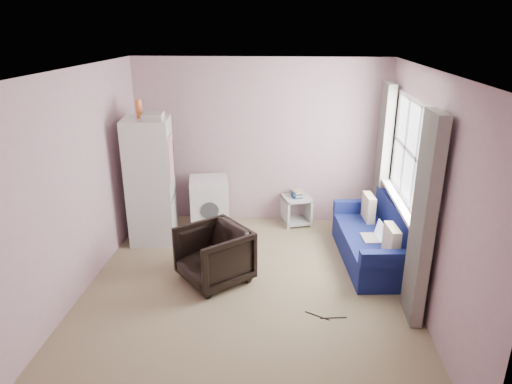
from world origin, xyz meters
TOP-DOWN VIEW (x-y plane):
  - room at (0.02, 0.01)m, footprint 3.84×4.24m
  - armchair at (-0.42, 0.17)m, footprint 1.00×1.00m
  - fridge at (-1.47, 1.24)m, footprint 0.69×0.68m
  - washing_machine at (-0.73, 1.67)m, footprint 0.65×0.65m
  - side_table at (0.58, 1.94)m, footprint 0.51×0.51m
  - sofa at (1.62, 0.82)m, footprint 0.93×1.76m
  - window_dressing at (1.78, 0.70)m, footprint 0.17×2.62m
  - floor_cables at (0.87, -0.49)m, footprint 0.44×0.15m

SIDE VIEW (x-z plane):
  - floor_cables at x=0.87m, z-range 0.00..0.01m
  - side_table at x=0.58m, z-range -0.02..0.53m
  - sofa at x=1.62m, z-range -0.10..0.66m
  - armchair at x=-0.42m, z-range 0.00..0.75m
  - washing_machine at x=-0.73m, z-range 0.02..0.81m
  - fridge at x=-1.47m, z-range -0.11..1.90m
  - window_dressing at x=1.78m, z-range 0.02..2.20m
  - room at x=0.02m, z-range -0.02..2.52m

